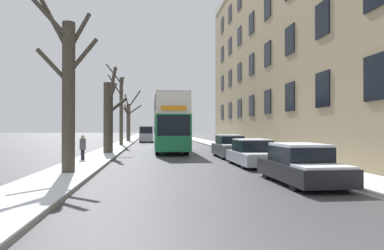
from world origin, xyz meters
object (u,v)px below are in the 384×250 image
(parked_car_2, at_px, (230,147))
(bare_tree_left_0, at_px, (67,88))
(bare_tree_left_2, at_px, (121,109))
(parked_car_0, at_px, (301,165))
(double_decker_bus, at_px, (170,121))
(pedestrian_left_sidewalk, at_px, (83,147))
(parked_car_1, at_px, (253,154))
(bare_tree_left_3, at_px, (129,119))
(bare_tree_left_1, at_px, (109,115))
(oncoming_van, at_px, (146,133))

(parked_car_2, bearing_deg, bare_tree_left_0, -137.45)
(bare_tree_left_2, bearing_deg, parked_car_2, -61.25)
(parked_car_0, bearing_deg, double_decker_bus, 102.49)
(pedestrian_left_sidewalk, bearing_deg, parked_car_1, -134.56)
(parked_car_1, bearing_deg, bare_tree_left_3, 104.42)
(bare_tree_left_3, height_order, pedestrian_left_sidewalk, bare_tree_left_3)
(bare_tree_left_2, bearing_deg, bare_tree_left_3, 89.61)
(bare_tree_left_1, bearing_deg, parked_car_1, -45.80)
(parked_car_0, bearing_deg, bare_tree_left_1, 120.18)
(double_decker_bus, height_order, pedestrian_left_sidewalk, double_decker_bus)
(parked_car_1, height_order, pedestrian_left_sidewalk, pedestrian_left_sidewalk)
(bare_tree_left_0, relative_size, bare_tree_left_1, 1.17)
(bare_tree_left_1, relative_size, bare_tree_left_3, 0.87)
(parked_car_0, height_order, pedestrian_left_sidewalk, pedestrian_left_sidewalk)
(bare_tree_left_3, bearing_deg, parked_car_1, -75.58)
(double_decker_bus, distance_m, oncoming_van, 21.88)
(double_decker_bus, relative_size, oncoming_van, 1.82)
(bare_tree_left_1, xyz_separation_m, parked_car_2, (8.38, -3.42, -2.22))
(bare_tree_left_1, bearing_deg, pedestrian_left_sidewalk, -97.73)
(bare_tree_left_0, xyz_separation_m, bare_tree_left_1, (0.30, 11.39, -0.69))
(bare_tree_left_1, distance_m, parked_car_1, 12.23)
(bare_tree_left_0, xyz_separation_m, parked_car_0, (8.68, -3.02, -2.96))
(parked_car_0, bearing_deg, bare_tree_left_3, 102.34)
(bare_tree_left_2, distance_m, parked_car_0, 28.22)
(parked_car_1, distance_m, pedestrian_left_sidewalk, 9.60)
(bare_tree_left_0, relative_size, parked_car_2, 1.73)
(bare_tree_left_1, bearing_deg, parked_car_2, -22.20)
(bare_tree_left_1, xyz_separation_m, parked_car_1, (8.38, -8.62, -2.28))
(bare_tree_left_0, relative_size, oncoming_van, 1.36)
(parked_car_0, xyz_separation_m, pedestrian_left_sidewalk, (-9.16, 8.67, 0.22))
(bare_tree_left_0, height_order, parked_car_0, bare_tree_left_0)
(bare_tree_left_0, bearing_deg, parked_car_2, 42.55)
(parked_car_2, distance_m, oncoming_van, 28.22)
(bare_tree_left_2, height_order, oncoming_van, bare_tree_left_2)
(double_decker_bus, height_order, parked_car_1, double_decker_bus)
(parked_car_0, bearing_deg, parked_car_2, 90.00)
(parked_car_0, distance_m, pedestrian_left_sidewalk, 12.61)
(double_decker_bus, xyz_separation_m, parked_car_0, (3.73, -16.84, -1.94))
(bare_tree_left_0, distance_m, parked_car_2, 12.14)
(parked_car_2, bearing_deg, double_decker_bus, 122.49)
(bare_tree_left_2, distance_m, parked_car_1, 22.83)
(bare_tree_left_0, height_order, double_decker_bus, bare_tree_left_0)
(pedestrian_left_sidewalk, bearing_deg, parked_car_0, -160.55)
(double_decker_bus, bearing_deg, bare_tree_left_3, 102.23)
(bare_tree_left_0, xyz_separation_m, bare_tree_left_3, (0.17, 35.88, -0.34))
(bare_tree_left_1, xyz_separation_m, pedestrian_left_sidewalk, (-0.78, -5.74, -2.06))
(parked_car_1, distance_m, oncoming_van, 33.32)
(double_decker_bus, xyz_separation_m, parked_car_1, (3.73, -11.05, -1.95))
(parked_car_1, bearing_deg, pedestrian_left_sidewalk, 162.57)
(parked_car_2, bearing_deg, bare_tree_left_3, 106.96)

